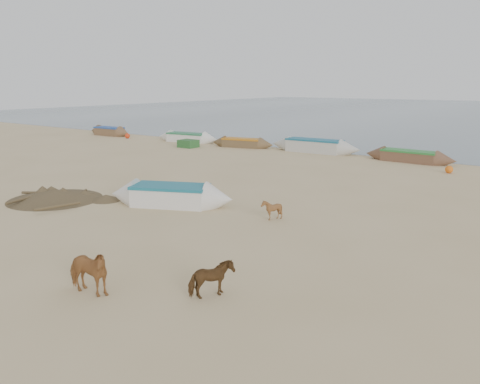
% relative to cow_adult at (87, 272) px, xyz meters
% --- Properties ---
extents(ground, '(140.00, 140.00, 0.00)m').
position_rel_cow_adult_xyz_m(ground, '(-0.95, 3.70, -0.60)').
color(ground, tan).
rests_on(ground, ground).
extents(cow_adult, '(1.49, 0.85, 1.19)m').
position_rel_cow_adult_xyz_m(cow_adult, '(0.00, 0.00, 0.00)').
color(cow_adult, '#9A6132').
rests_on(cow_adult, ground).
extents(calf_front, '(0.89, 0.84, 0.80)m').
position_rel_cow_adult_xyz_m(calf_front, '(0.23, 8.13, -0.20)').
color(calf_front, brown).
rests_on(calf_front, ground).
extents(calf_right, '(0.87, 0.99, 0.93)m').
position_rel_cow_adult_xyz_m(calf_right, '(2.59, 1.64, -0.13)').
color(calf_right, '#56371B').
rests_on(calf_right, ground).
extents(near_canoe, '(5.49, 3.51, 0.88)m').
position_rel_cow_adult_xyz_m(near_canoe, '(-4.37, 7.43, -0.16)').
color(near_canoe, silver).
rests_on(near_canoe, ground).
extents(debris_pile, '(5.32, 5.32, 0.43)m').
position_rel_cow_adult_xyz_m(debris_pile, '(-9.32, 5.18, -0.38)').
color(debris_pile, brown).
rests_on(debris_pile, ground).
extents(waterline_canoes, '(59.38, 4.13, 0.99)m').
position_rel_cow_adult_xyz_m(waterline_canoes, '(-1.44, 24.49, -0.17)').
color(waterline_canoes, brown).
rests_on(waterline_canoes, ground).
extents(beach_clutter, '(45.01, 4.61, 0.64)m').
position_rel_cow_adult_xyz_m(beach_clutter, '(2.16, 23.24, -0.30)').
color(beach_clutter, '#295C2A').
rests_on(beach_clutter, ground).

